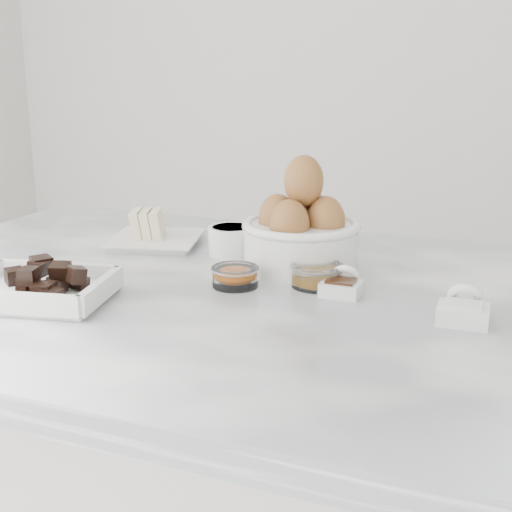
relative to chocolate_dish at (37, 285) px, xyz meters
The scene contains 9 objects.
marble_slab 0.28m from the chocolate_dish, 35.09° to the left, with size 1.20×0.80×0.04m, color silver.
chocolate_dish is the anchor object (origin of this frame).
butter_plate 0.32m from the chocolate_dish, 90.73° to the left, with size 0.19×0.19×0.06m.
sugar_ramekin 0.35m from the chocolate_dish, 64.56° to the left, with size 0.08×0.08×0.05m.
egg_bowl 0.40m from the chocolate_dish, 45.48° to the left, with size 0.19×0.19×0.18m.
honey_bowl 0.39m from the chocolate_dish, 31.27° to the left, with size 0.08×0.08×0.03m.
zest_bowl 0.27m from the chocolate_dish, 35.05° to the left, with size 0.07×0.07×0.03m.
vanilla_spoon 0.42m from the chocolate_dish, 25.75° to the left, with size 0.05×0.07×0.04m.
salt_spoon 0.56m from the chocolate_dish, 14.05° to the left, with size 0.07×0.08×0.05m.
Camera 1 is at (0.40, -0.90, 1.26)m, focal length 50.00 mm.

